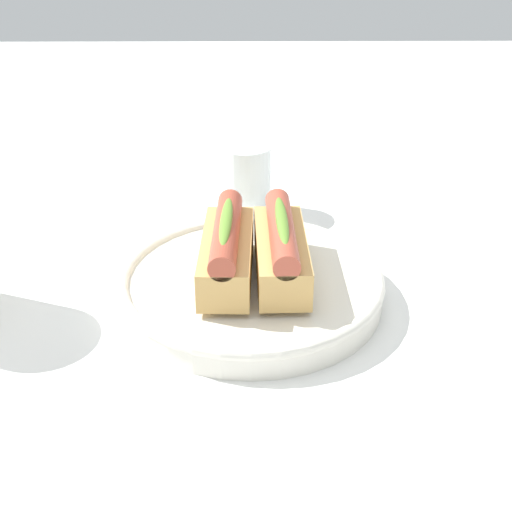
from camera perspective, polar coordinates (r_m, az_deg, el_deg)
ground_plane at (r=0.75m, az=-0.23°, el=-4.44°), size 2.40×2.40×0.00m
serving_bowl at (r=0.76m, az=0.00°, el=-2.31°), size 0.27×0.27×0.03m
hotdog_front at (r=0.74m, az=2.13°, el=0.57°), size 0.15×0.05×0.06m
hotdog_back at (r=0.74m, az=-2.13°, el=0.50°), size 0.15×0.05×0.06m
water_glass at (r=0.94m, az=-0.74°, el=5.72°), size 0.07×0.07×0.09m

